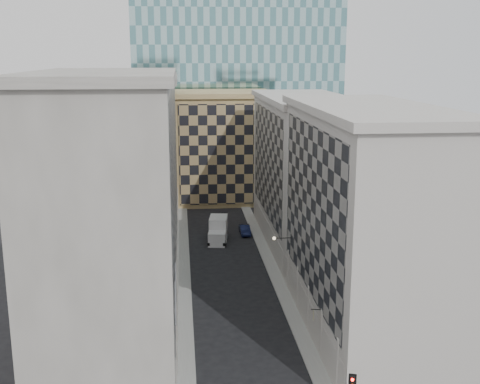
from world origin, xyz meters
TOP-DOWN VIEW (x-y plane):
  - sidewalk_west at (-5.25, 30.00)m, footprint 1.50×100.00m
  - sidewalk_east at (5.25, 30.00)m, footprint 1.50×100.00m
  - bldg_left_a at (-10.88, 11.00)m, footprint 10.80×22.80m
  - bldg_left_b at (-10.88, 33.00)m, footprint 10.80×22.80m
  - bldg_left_c at (-10.88, 55.00)m, footprint 10.80×22.80m
  - bldg_right_a at (10.88, 15.00)m, footprint 10.80×26.80m
  - bldg_right_b at (10.89, 42.00)m, footprint 10.80×28.80m
  - tan_block at (2.00, 67.90)m, footprint 16.80×14.80m
  - church_tower at (0.00, 82.00)m, footprint 7.20×7.20m
  - flagpoles_left at (-5.90, 6.00)m, footprint 0.10×6.33m
  - bracket_lamp at (4.38, 24.00)m, footprint 1.98×0.36m
  - box_truck at (-0.47, 43.35)m, footprint 3.13×6.07m
  - dark_car at (3.50, 45.93)m, footprint 1.46×4.02m
  - shop_sign at (5.42, 10.28)m, footprint 0.84×0.74m

SIDE VIEW (x-z plane):
  - sidewalk_west at x=-5.25m, z-range 0.00..0.15m
  - sidewalk_east at x=5.25m, z-range 0.00..0.15m
  - dark_car at x=3.50m, z-range 0.00..1.32m
  - box_truck at x=-0.47m, z-range -0.21..2.98m
  - shop_sign at x=5.42m, z-range 3.42..4.25m
  - bracket_lamp at x=4.38m, z-range 6.02..6.38m
  - flagpoles_left at x=-5.90m, z-range 6.83..9.17m
  - tan_block at x=2.00m, z-range 0.04..18.84m
  - bldg_right_b at x=10.89m, z-range 0.00..19.70m
  - bldg_right_a at x=10.88m, z-range -0.03..20.67m
  - bldg_left_c at x=-10.88m, z-range -0.02..21.68m
  - bldg_left_b at x=-10.88m, z-range -0.03..22.67m
  - bldg_left_a at x=-10.88m, z-range -0.03..23.67m
  - church_tower at x=0.00m, z-range 1.20..52.70m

